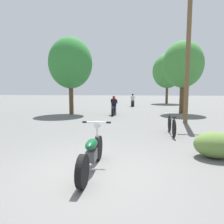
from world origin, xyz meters
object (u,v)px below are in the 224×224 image
Objects in this scene: utility_pole at (188,55)px; motorcycle_foreground at (92,152)px; motorcycle_rider_far at (133,102)px; roadside_tree_right_far at (167,71)px; roadside_tree_left at (70,63)px; motorcycle_rider_lead at (114,108)px; bicycle_parked at (172,125)px; roadside_tree_right_near at (183,65)px.

utility_pole is 3.34× the size of motorcycle_foreground.
motorcycle_rider_far is at bearing 106.54° from utility_pole.
roadside_tree_right_far is 15.45m from roadside_tree_left.
motorcycle_rider_far is at bearing 81.01° from motorcycle_rider_lead.
motorcycle_rider_lead is (-4.36, 2.99, -3.17)m from utility_pole.
roadside_tree_right_far is at bearing 82.50° from bicycle_parked.
motorcycle_rider_far is at bearing 122.48° from roadside_tree_right_near.
utility_pole is 4.72m from bicycle_parked.
roadside_tree_right_far reaches higher than bicycle_parked.
roadside_tree_right_near is 6.19m from motorcycle_rider_lead.
utility_pole is at bearing -73.46° from motorcycle_rider_far.
bicycle_parked is at bearing -44.45° from roadside_tree_left.
roadside_tree_right_near is 8.56m from bicycle_parked.
motorcycle_rider_lead is (-0.67, 10.11, 0.10)m from motorcycle_foreground.
motorcycle_rider_far reaches higher than bicycle_parked.
motorcycle_foreground is at bearing -117.35° from utility_pole.
roadside_tree_right_far is 14.43m from motorcycle_rider_lead.
motorcycle_rider_far is (-3.15, 10.61, -3.17)m from utility_pole.
motorcycle_rider_far reaches higher than motorcycle_foreground.
motorcycle_rider_far is (-4.38, -5.16, -3.72)m from roadside_tree_right_far.
motorcycle_rider_far is 1.17× the size of bicycle_parked.
roadside_tree_right_far is at bearing 66.41° from motorcycle_rider_lead.
roadside_tree_right_far is 3.00× the size of motorcycle_foreground.
motorcycle_rider_lead is at bearing -1.96° from roadside_tree_left.
roadside_tree_right_near is (0.73, 4.51, 0.02)m from utility_pole.
utility_pole reaches higher than bicycle_parked.
motorcycle_foreground is (-4.91, -22.89, -3.82)m from roadside_tree_right_far.
motorcycle_foreground is 10.13m from motorcycle_rider_lead.
roadside_tree_right_far is 3.59× the size of bicycle_parked.
motorcycle_foreground is 1.05× the size of motorcycle_rider_lead.
utility_pole is 11.51m from motorcycle_rider_far.
roadside_tree_left is (-8.33, -1.42, 0.05)m from roadside_tree_right_near.
roadside_tree_right_near reaches higher than motorcycle_foreground.
utility_pole is 8.66m from motorcycle_foreground.
motorcycle_rider_far is (0.53, 17.73, 0.10)m from motorcycle_foreground.
bicycle_parked is at bearing 58.85° from motorcycle_foreground.
motorcycle_foreground is at bearing -91.72° from motorcycle_rider_far.
motorcycle_rider_lead reaches higher than motorcycle_foreground.
roadside_tree_right_far is 1.15× the size of roadside_tree_left.
roadside_tree_left is at bearing 110.96° from motorcycle_foreground.
motorcycle_foreground is (-3.68, -7.12, -3.27)m from utility_pole.
utility_pole is 1.31× the size of roadside_tree_right_near.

